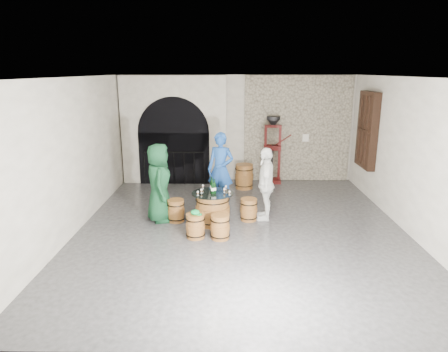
{
  "coord_description": "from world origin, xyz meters",
  "views": [
    {
      "loc": [
        -0.27,
        -8.13,
        3.34
      ],
      "look_at": [
        -0.38,
        0.45,
        1.05
      ],
      "focal_mm": 32.0,
      "sensor_mm": 36.0,
      "label": 1
    }
  ],
  "objects_px": {
    "barrel_stool_far": "(218,201)",
    "wine_bottle_right": "(212,185)",
    "person_blue": "(221,169)",
    "barrel_stool_near_right": "(220,227)",
    "person_white": "(266,184)",
    "barrel_stool_right": "(249,210)",
    "barrel_stool_near_left": "(195,226)",
    "corking_press": "(273,145)",
    "wine_bottle_center": "(214,188)",
    "side_barrel": "(244,176)",
    "barrel_stool_left": "(176,211)",
    "wine_bottle_left": "(213,188)",
    "barrel_table": "(213,208)",
    "person_green": "(159,183)"
  },
  "relations": [
    {
      "from": "barrel_stool_near_right",
      "to": "person_white",
      "type": "relative_size",
      "value": 0.3
    },
    {
      "from": "wine_bottle_center",
      "to": "wine_bottle_right",
      "type": "height_order",
      "value": "same"
    },
    {
      "from": "barrel_stool_right",
      "to": "barrel_stool_near_left",
      "type": "distance_m",
      "value": 1.52
    },
    {
      "from": "barrel_stool_left",
      "to": "wine_bottle_center",
      "type": "relative_size",
      "value": 1.57
    },
    {
      "from": "barrel_table",
      "to": "barrel_stool_near_right",
      "type": "xyz_separation_m",
      "value": [
        0.19,
        -0.83,
        -0.1
      ]
    },
    {
      "from": "person_blue",
      "to": "person_white",
      "type": "relative_size",
      "value": 1.11
    },
    {
      "from": "wine_bottle_right",
      "to": "wine_bottle_left",
      "type": "bearing_deg",
      "value": -81.26
    },
    {
      "from": "barrel_table",
      "to": "barrel_stool_far",
      "type": "relative_size",
      "value": 1.81
    },
    {
      "from": "side_barrel",
      "to": "barrel_table",
      "type": "bearing_deg",
      "value": -106.17
    },
    {
      "from": "barrel_stool_far",
      "to": "wine_bottle_right",
      "type": "height_order",
      "value": "wine_bottle_right"
    },
    {
      "from": "person_blue",
      "to": "wine_bottle_right",
      "type": "xyz_separation_m",
      "value": [
        -0.18,
        -1.14,
        -0.08
      ]
    },
    {
      "from": "barrel_table",
      "to": "wine_bottle_left",
      "type": "bearing_deg",
      "value": -81.79
    },
    {
      "from": "barrel_stool_near_left",
      "to": "wine_bottle_right",
      "type": "xyz_separation_m",
      "value": [
        0.3,
        0.93,
        0.59
      ]
    },
    {
      "from": "person_white",
      "to": "side_barrel",
      "type": "relative_size",
      "value": 2.35
    },
    {
      "from": "wine_bottle_left",
      "to": "person_green",
      "type": "bearing_deg",
      "value": 169.56
    },
    {
      "from": "wine_bottle_right",
      "to": "barrel_stool_far",
      "type": "bearing_deg",
      "value": 79.88
    },
    {
      "from": "barrel_stool_right",
      "to": "corking_press",
      "type": "xyz_separation_m",
      "value": [
        0.85,
        3.19,
        0.92
      ]
    },
    {
      "from": "barrel_stool_far",
      "to": "barrel_stool_near_right",
      "type": "xyz_separation_m",
      "value": [
        0.09,
        -1.67,
        0.0
      ]
    },
    {
      "from": "barrel_stool_right",
      "to": "person_white",
      "type": "relative_size",
      "value": 0.3
    },
    {
      "from": "barrel_stool_far",
      "to": "corking_press",
      "type": "distance_m",
      "value": 3.15
    },
    {
      "from": "barrel_stool_left",
      "to": "person_blue",
      "type": "bearing_deg",
      "value": 49.61
    },
    {
      "from": "wine_bottle_right",
      "to": "side_barrel",
      "type": "relative_size",
      "value": 0.46
    },
    {
      "from": "barrel_stool_far",
      "to": "barrel_stool_right",
      "type": "bearing_deg",
      "value": -40.74
    },
    {
      "from": "barrel_stool_left",
      "to": "person_blue",
      "type": "distance_m",
      "value": 1.67
    },
    {
      "from": "barrel_stool_right",
      "to": "side_barrel",
      "type": "distance_m",
      "value": 2.55
    },
    {
      "from": "barrel_stool_far",
      "to": "person_white",
      "type": "distance_m",
      "value": 1.35
    },
    {
      "from": "barrel_stool_near_left",
      "to": "side_barrel",
      "type": "relative_size",
      "value": 0.72
    },
    {
      "from": "barrel_stool_near_left",
      "to": "person_green",
      "type": "xyz_separation_m",
      "value": [
        -0.88,
        0.96,
        0.64
      ]
    },
    {
      "from": "barrel_stool_near_left",
      "to": "barrel_stool_near_right",
      "type": "bearing_deg",
      "value": -4.77
    },
    {
      "from": "corking_press",
      "to": "person_blue",
      "type": "bearing_deg",
      "value": -121.81
    },
    {
      "from": "barrel_stool_left",
      "to": "wine_bottle_center",
      "type": "xyz_separation_m",
      "value": [
        0.88,
        -0.15,
        0.59
      ]
    },
    {
      "from": "barrel_stool_far",
      "to": "person_white",
      "type": "xyz_separation_m",
      "value": [
        1.1,
        -0.51,
        0.58
      ]
    },
    {
      "from": "barrel_stool_left",
      "to": "wine_bottle_left",
      "type": "bearing_deg",
      "value": -11.24
    },
    {
      "from": "wine_bottle_center",
      "to": "corking_press",
      "type": "height_order",
      "value": "corking_press"
    },
    {
      "from": "barrel_table",
      "to": "barrel_stool_right",
      "type": "relative_size",
      "value": 1.81
    },
    {
      "from": "barrel_stool_near_left",
      "to": "person_blue",
      "type": "relative_size",
      "value": 0.27
    },
    {
      "from": "wine_bottle_center",
      "to": "person_green",
      "type": "bearing_deg",
      "value": 170.77
    },
    {
      "from": "barrel_table",
      "to": "person_white",
      "type": "xyz_separation_m",
      "value": [
        1.2,
        0.33,
        0.48
      ]
    },
    {
      "from": "barrel_stool_near_left",
      "to": "wine_bottle_center",
      "type": "bearing_deg",
      "value": 64.47
    },
    {
      "from": "barrel_stool_right",
      "to": "barrel_stool_near_right",
      "type": "relative_size",
      "value": 1.0
    },
    {
      "from": "person_green",
      "to": "barrel_stool_far",
      "type": "bearing_deg",
      "value": -73.01
    },
    {
      "from": "barrel_stool_left",
      "to": "wine_bottle_left",
      "type": "height_order",
      "value": "wine_bottle_left"
    },
    {
      "from": "side_barrel",
      "to": "corking_press",
      "type": "distance_m",
      "value": 1.35
    },
    {
      "from": "person_white",
      "to": "person_blue",
      "type": "bearing_deg",
      "value": -126.69
    },
    {
      "from": "barrel_stool_left",
      "to": "wine_bottle_center",
      "type": "bearing_deg",
      "value": -9.5
    },
    {
      "from": "wine_bottle_center",
      "to": "wine_bottle_left",
      "type": "bearing_deg",
      "value": -151.86
    },
    {
      "from": "barrel_stool_near_right",
      "to": "wine_bottle_left",
      "type": "xyz_separation_m",
      "value": [
        -0.18,
        0.78,
        0.59
      ]
    },
    {
      "from": "barrel_stool_far",
      "to": "wine_bottle_left",
      "type": "xyz_separation_m",
      "value": [
        -0.09,
        -0.88,
        0.59
      ]
    },
    {
      "from": "corking_press",
      "to": "barrel_stool_near_left",
      "type": "bearing_deg",
      "value": -111.62
    },
    {
      "from": "wine_bottle_right",
      "to": "side_barrel",
      "type": "xyz_separation_m",
      "value": [
        0.83,
        2.62,
        -0.49
      ]
    }
  ]
}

